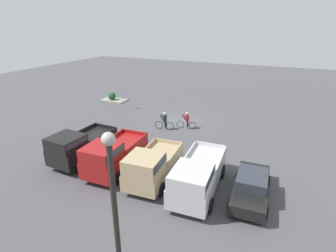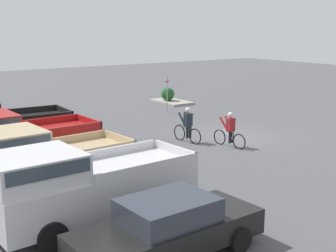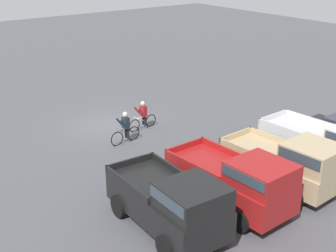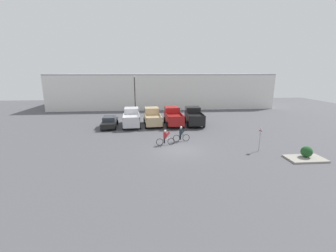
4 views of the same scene
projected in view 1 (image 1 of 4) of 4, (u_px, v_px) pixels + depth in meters
ground_plane at (181, 121)px, 25.44m from camera, size 80.00×80.00×0.00m
sedan_0 at (251, 186)px, 14.13m from camera, size 2.07×4.69×1.41m
pickup_truck_0 at (197, 176)px, 14.31m from camera, size 2.52×5.67×2.17m
pickup_truck_1 at (152, 165)px, 15.32m from camera, size 2.52×5.01×2.21m
pickup_truck_2 at (113, 155)px, 16.49m from camera, size 2.46×5.14×2.24m
pickup_truck_3 at (80, 145)px, 17.71m from camera, size 2.45×4.94×2.26m
cyclist_0 at (165, 121)px, 23.16m from camera, size 1.78×0.50×1.64m
cyclist_1 at (187, 120)px, 23.38m from camera, size 1.83×0.50×1.57m
fire_lane_sign at (123, 97)px, 28.46m from camera, size 0.12×0.29×2.22m
lamppost at (116, 220)px, 7.28m from camera, size 0.36×0.36×6.45m
curb_island at (114, 100)px, 31.98m from camera, size 3.01×1.76×0.15m
shrub at (112, 96)px, 31.69m from camera, size 0.90×0.90×0.90m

